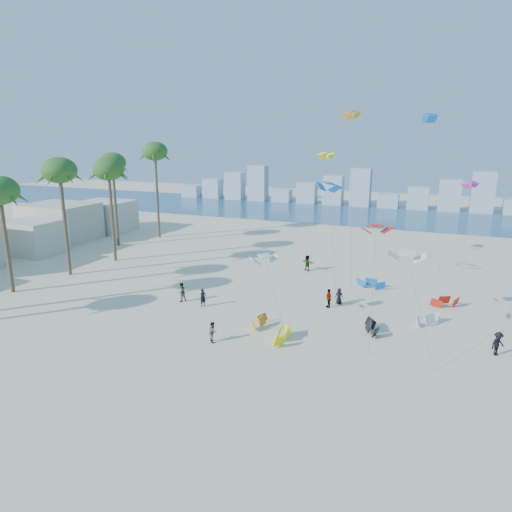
% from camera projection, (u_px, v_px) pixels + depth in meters
% --- Properties ---
extents(ground, '(220.00, 220.00, 0.00)m').
position_uv_depth(ground, '(128.00, 370.00, 31.85)').
color(ground, beige).
rests_on(ground, ground).
extents(ocean, '(220.00, 220.00, 0.00)m').
position_uv_depth(ocean, '(344.00, 212.00, 96.33)').
color(ocean, navy).
rests_on(ocean, ground).
extents(kitesurfer_near, '(0.65, 0.74, 1.71)m').
position_uv_depth(kitesurfer_near, '(203.00, 298.00, 43.41)').
color(kitesurfer_near, black).
rests_on(kitesurfer_near, ground).
extents(kitesurfer_mid, '(0.98, 0.99, 1.61)m').
position_uv_depth(kitesurfer_mid, '(213.00, 332.00, 36.01)').
color(kitesurfer_mid, gray).
rests_on(kitesurfer_mid, ground).
extents(kitesurfers_far, '(30.74, 17.17, 1.88)m').
position_uv_depth(kitesurfers_far, '(337.00, 293.00, 44.62)').
color(kitesurfers_far, black).
rests_on(kitesurfers_far, ground).
extents(grounded_kites, '(16.08, 18.33, 0.97)m').
position_uv_depth(grounded_kites, '(364.00, 312.00, 40.91)').
color(grounded_kites, orange).
rests_on(grounded_kites, ground).
extents(flying_kites, '(22.94, 26.99, 18.55)m').
position_uv_depth(flying_kites, '(398.00, 176.00, 43.46)').
color(flying_kites, silver).
rests_on(flying_kites, ground).
extents(palm_row, '(8.84, 44.80, 14.67)m').
position_uv_depth(palm_row, '(52.00, 174.00, 51.31)').
color(palm_row, brown).
rests_on(palm_row, ground).
extents(beachfront_buildings, '(11.50, 43.00, 6.00)m').
position_uv_depth(beachfront_buildings, '(16.00, 235.00, 62.12)').
color(beachfront_buildings, beige).
rests_on(beachfront_buildings, ground).
extents(distant_skyline, '(85.00, 3.00, 8.40)m').
position_uv_depth(distant_skyline, '(349.00, 192.00, 104.94)').
color(distant_skyline, '#9EADBF').
rests_on(distant_skyline, ground).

